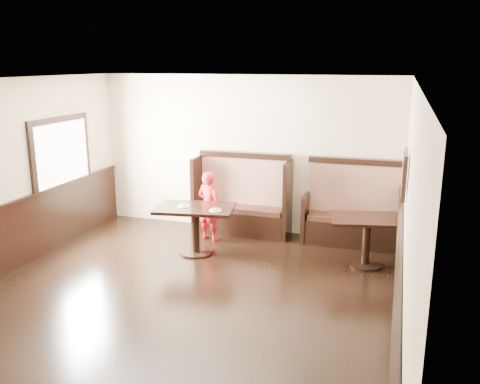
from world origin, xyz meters
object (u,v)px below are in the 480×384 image
at_px(booth_neighbor, 352,216).
at_px(child, 209,206).
at_px(table_neighbor, 367,230).
at_px(booth_main, 243,204).
at_px(table_main, 195,218).

distance_m(booth_neighbor, child, 2.44).
distance_m(table_neighbor, child, 2.69).
relative_size(booth_main, table_main, 1.32).
xyz_separation_m(booth_main, booth_neighbor, (1.95, -0.00, -0.05)).
xyz_separation_m(booth_main, table_main, (-0.40, -1.25, 0.07)).
xyz_separation_m(table_main, child, (-0.02, 0.66, 0.01)).
height_order(table_main, child, child).
bearing_deg(booth_main, booth_neighbor, -0.05).
bearing_deg(table_main, table_neighbor, -2.22).
distance_m(booth_main, table_main, 1.32).
distance_m(booth_main, child, 0.73).
bearing_deg(table_main, booth_main, 63.48).
bearing_deg(booth_main, child, -125.13).
relative_size(booth_neighbor, table_neighbor, 1.36).
bearing_deg(child, table_neighbor, -171.71).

